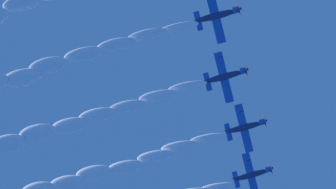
{
  "coord_description": "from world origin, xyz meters",
  "views": [
    {
      "loc": [
        -36.51,
        -5.1,
        1.93
      ],
      "look_at": [
        -5.83,
        14.5,
        88.29
      ],
      "focal_mm": 62.51,
      "sensor_mm": 36.0,
      "label": 1
    }
  ],
  "objects_px": {
    "airplane_lead": "(253,174)",
    "airplane_outer_left": "(218,15)",
    "airplane_left_wingman": "(246,127)",
    "airplane_right_wingman": "(226,76)"
  },
  "relations": [
    {
      "from": "airplane_lead",
      "to": "airplane_left_wingman",
      "type": "height_order",
      "value": "airplane_lead"
    },
    {
      "from": "airplane_lead",
      "to": "airplane_outer_left",
      "type": "xyz_separation_m",
      "value": [
        -28.78,
        -9.66,
        -2.51
      ]
    },
    {
      "from": "airplane_right_wingman",
      "to": "airplane_outer_left",
      "type": "xyz_separation_m",
      "value": [
        -9.51,
        -4.05,
        -0.68
      ]
    },
    {
      "from": "airplane_lead",
      "to": "airplane_right_wingman",
      "type": "distance_m",
      "value": 20.15
    },
    {
      "from": "airplane_lead",
      "to": "airplane_outer_left",
      "type": "bearing_deg",
      "value": -161.45
    },
    {
      "from": "airplane_left_wingman",
      "to": "airplane_outer_left",
      "type": "relative_size",
      "value": 0.98
    },
    {
      "from": "airplane_lead",
      "to": "airplane_left_wingman",
      "type": "distance_m",
      "value": 9.74
    },
    {
      "from": "airplane_right_wingman",
      "to": "airplane_left_wingman",
      "type": "bearing_deg",
      "value": 10.87
    },
    {
      "from": "airplane_lead",
      "to": "airplane_right_wingman",
      "type": "bearing_deg",
      "value": -163.77
    },
    {
      "from": "airplane_lead",
      "to": "airplane_outer_left",
      "type": "relative_size",
      "value": 1.0
    }
  ]
}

